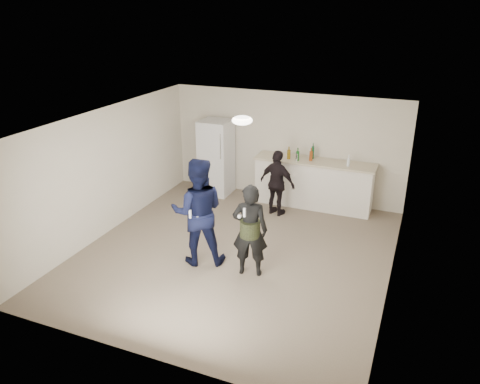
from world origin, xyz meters
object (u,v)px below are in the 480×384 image
at_px(counter, 313,185).
at_px(shaker, 297,157).
at_px(man, 198,212).
at_px(woman, 250,230).
at_px(fridge, 216,157).
at_px(spectator, 277,183).

relative_size(counter, shaker, 15.29).
distance_m(man, woman, 0.99).
bearing_deg(man, woman, 154.60).
bearing_deg(shaker, fridge, 177.96).
bearing_deg(man, fridge, -93.81).
distance_m(fridge, man, 3.30).
xyz_separation_m(shaker, spectator, (-0.25, -0.59, -0.45)).
bearing_deg(fridge, spectator, -20.74).
height_order(man, spectator, man).
distance_m(shaker, spectator, 0.78).
xyz_separation_m(man, woman, (0.98, -0.04, -0.15)).
height_order(shaker, woman, woman).
relative_size(fridge, spectator, 1.24).
distance_m(counter, man, 3.46).
xyz_separation_m(shaker, man, (-0.90, -3.04, -0.20)).
relative_size(shaker, woman, 0.10).
height_order(man, woman, man).
height_order(counter, shaker, shaker).
height_order(shaker, man, man).
relative_size(counter, fridge, 1.44).
height_order(counter, man, man).
relative_size(fridge, shaker, 10.59).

